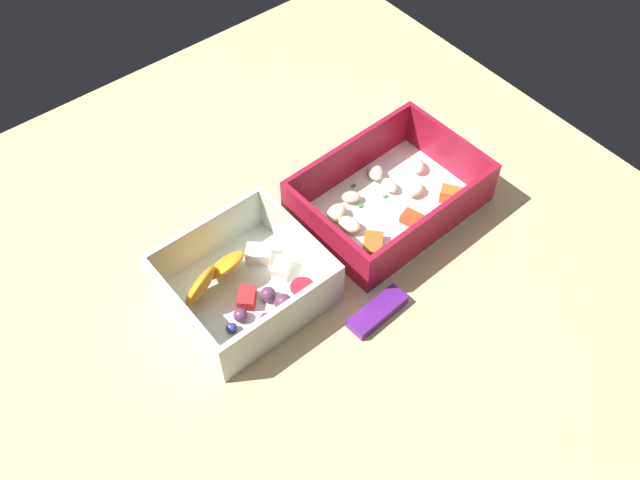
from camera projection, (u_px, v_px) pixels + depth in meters
table_surface at (306, 256)px, 81.08cm from camera, size 80.00×80.00×2.00cm
pasta_container at (389, 199)px, 82.37cm from camera, size 21.11×15.24×6.37cm
fruit_bowl at (244, 285)px, 74.87cm from camera, size 15.71×14.63×6.05cm
candy_bar at (378, 312)px, 74.61cm from camera, size 7.14×2.85×1.20cm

